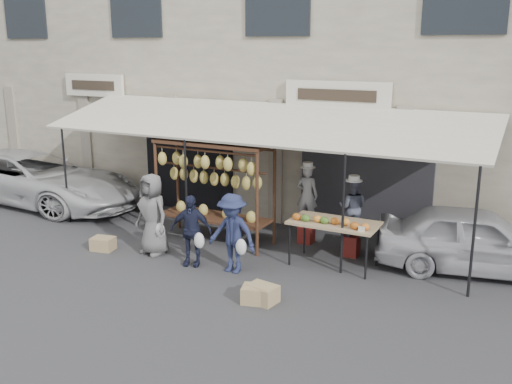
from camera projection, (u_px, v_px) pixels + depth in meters
ground_plane at (197, 270)px, 10.99m from camera, size 90.00×90.00×0.00m
shophouse at (324, 66)px, 15.66m from camera, size 24.00×6.15×7.30m
awning at (253, 123)px, 12.30m from camera, size 10.00×2.35×2.92m
banana_rack at (213, 172)px, 12.20m from camera, size 2.60×0.90×2.24m
produce_table at (333, 224)px, 10.96m from camera, size 1.70×0.90×1.04m
vendor_left at (307, 195)px, 12.26m from camera, size 0.50×0.36×1.29m
vendor_right at (353, 208)px, 11.49m from camera, size 0.64×0.54×1.18m
customer_left at (152, 214)px, 11.66m from camera, size 0.92×0.70×1.70m
customer_mid at (191, 230)px, 11.09m from camera, size 0.89×0.57×1.42m
customer_right at (232, 233)px, 10.72m from camera, size 1.02×0.62×1.54m
stool_left at (306, 233)px, 12.48m from camera, size 0.34×0.34×0.43m
stool_right at (351, 246)px, 11.69m from camera, size 0.40×0.40×0.44m
crate_near_a at (262, 294)px, 9.58m from camera, size 0.55×0.45×0.30m
crate_near_b at (256, 294)px, 9.57m from camera, size 0.56×0.48×0.29m
crate_far at (103, 244)px, 12.04m from camera, size 0.52×0.43×0.27m
van at (29, 165)px, 15.66m from camera, size 4.90×2.42×2.01m
sedan at (477, 240)px, 10.78m from camera, size 3.94×2.22×1.26m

